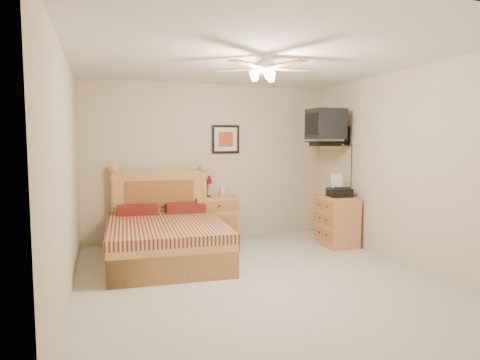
% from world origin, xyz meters
% --- Properties ---
extents(floor, '(4.50, 4.50, 0.00)m').
position_xyz_m(floor, '(0.00, 0.00, 0.00)').
color(floor, '#A7A397').
rests_on(floor, ground).
extents(ceiling, '(4.00, 4.50, 0.04)m').
position_xyz_m(ceiling, '(0.00, 0.00, 2.50)').
color(ceiling, white).
rests_on(ceiling, ground).
extents(wall_back, '(4.00, 0.04, 2.50)m').
position_xyz_m(wall_back, '(0.00, 2.25, 1.25)').
color(wall_back, '#BFAD8D').
rests_on(wall_back, ground).
extents(wall_front, '(4.00, 0.04, 2.50)m').
position_xyz_m(wall_front, '(0.00, -2.25, 1.25)').
color(wall_front, '#BFAD8D').
rests_on(wall_front, ground).
extents(wall_left, '(0.04, 4.50, 2.50)m').
position_xyz_m(wall_left, '(-2.00, 0.00, 1.25)').
color(wall_left, '#BFAD8D').
rests_on(wall_left, ground).
extents(wall_right, '(0.04, 4.50, 2.50)m').
position_xyz_m(wall_right, '(2.00, 0.00, 1.25)').
color(wall_right, '#BFAD8D').
rests_on(wall_right, ground).
extents(bed, '(1.57, 2.01, 1.26)m').
position_xyz_m(bed, '(-0.87, 1.12, 0.63)').
color(bed, '#B27343').
rests_on(bed, ground).
extents(nightstand, '(0.70, 0.55, 0.71)m').
position_xyz_m(nightstand, '(0.05, 2.00, 0.36)').
color(nightstand, '#B78841').
rests_on(nightstand, ground).
extents(table_lamp, '(0.21, 0.21, 0.33)m').
position_xyz_m(table_lamp, '(-0.08, 2.07, 0.88)').
color(table_lamp, '#4F090E').
rests_on(table_lamp, nightstand).
extents(lotion_bottle, '(0.11, 0.11, 0.23)m').
position_xyz_m(lotion_bottle, '(0.17, 2.05, 0.83)').
color(lotion_bottle, silver).
rests_on(lotion_bottle, nightstand).
extents(framed_picture, '(0.46, 0.04, 0.46)m').
position_xyz_m(framed_picture, '(0.27, 2.23, 1.62)').
color(framed_picture, black).
rests_on(framed_picture, wall_back).
extents(dresser, '(0.46, 0.65, 0.76)m').
position_xyz_m(dresser, '(1.73, 1.17, 0.38)').
color(dresser, '#AF6F44').
rests_on(dresser, ground).
extents(fax_machine, '(0.35, 0.37, 0.34)m').
position_xyz_m(fax_machine, '(1.73, 1.12, 0.92)').
color(fax_machine, black).
rests_on(fax_machine, dresser).
extents(magazine_lower, '(0.25, 0.29, 0.02)m').
position_xyz_m(magazine_lower, '(1.69, 1.36, 0.77)').
color(magazine_lower, '#BFB696').
rests_on(magazine_lower, dresser).
extents(magazine_upper, '(0.26, 0.30, 0.02)m').
position_xyz_m(magazine_upper, '(1.72, 1.38, 0.79)').
color(magazine_upper, tan).
rests_on(magazine_upper, magazine_lower).
extents(wall_tv, '(0.56, 0.46, 0.58)m').
position_xyz_m(wall_tv, '(1.75, 1.34, 1.81)').
color(wall_tv, black).
rests_on(wall_tv, wall_right).
extents(ceiling_fan, '(1.14, 1.14, 0.28)m').
position_xyz_m(ceiling_fan, '(0.00, -0.20, 2.36)').
color(ceiling_fan, white).
rests_on(ceiling_fan, ceiling).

